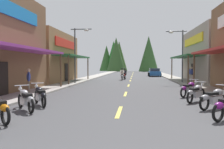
# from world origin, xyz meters

# --- Properties ---
(ground) EXTENTS (10.13, 89.29, 0.10)m
(ground) POSITION_xyz_m (0.00, 29.65, -0.05)
(ground) COLOR #424244
(sidewalk_left) EXTENTS (2.11, 89.29, 0.12)m
(sidewalk_left) POSITION_xyz_m (-6.12, 29.65, 0.06)
(sidewalk_left) COLOR #9E9991
(sidewalk_left) RESTS_ON ground
(sidewalk_right) EXTENTS (2.11, 89.29, 0.12)m
(sidewalk_right) POSITION_xyz_m (6.12, 29.65, 0.06)
(sidewalk_right) COLOR gray
(sidewalk_right) RESTS_ON ground
(centerline_dashes) EXTENTS (0.16, 62.53, 0.01)m
(centerline_dashes) POSITION_xyz_m (0.00, 32.04, 0.01)
(centerline_dashes) COLOR #E0C64C
(centerline_dashes) RESTS_ON ground
(storefront_left_far) EXTENTS (8.73, 10.16, 5.52)m
(storefront_left_far) POSITION_xyz_m (-10.60, 23.80, 2.76)
(storefront_left_far) COLOR olive
(storefront_left_far) RESTS_ON ground
(streetlamp_left) EXTENTS (2.11, 0.30, 5.62)m
(streetlamp_left) POSITION_xyz_m (-5.12, 21.30, 3.71)
(streetlamp_left) COLOR #474C51
(streetlamp_left) RESTS_ON ground
(streetlamp_right) EXTENTS (2.11, 0.30, 5.50)m
(streetlamp_right) POSITION_xyz_m (5.12, 22.90, 3.65)
(streetlamp_right) COLOR #474C51
(streetlamp_right) RESTS_ON ground
(motorcycle_parked_right_1) EXTENTS (1.74, 1.41, 1.04)m
(motorcycle_parked_right_1) POSITION_xyz_m (4.07, 8.70, 0.49)
(motorcycle_parked_right_1) COLOR black
(motorcycle_parked_right_1) RESTS_ON ground
(motorcycle_parked_right_2) EXTENTS (1.37, 1.77, 1.04)m
(motorcycle_parked_right_2) POSITION_xyz_m (3.75, 10.59, 0.49)
(motorcycle_parked_right_2) COLOR black
(motorcycle_parked_right_2) RESTS_ON ground
(motorcycle_parked_right_3) EXTENTS (1.46, 1.70, 1.04)m
(motorcycle_parked_right_3) POSITION_xyz_m (3.88, 12.64, 0.49)
(motorcycle_parked_right_3) COLOR black
(motorcycle_parked_right_3) RESTS_ON ground
(motorcycle_parked_left_2) EXTENTS (1.51, 1.66, 1.04)m
(motorcycle_parked_left_2) POSITION_xyz_m (-3.89, 7.52, 0.49)
(motorcycle_parked_left_2) COLOR black
(motorcycle_parked_left_2) RESTS_ON ground
(motorcycle_parked_left_3) EXTENTS (1.33, 1.80, 1.04)m
(motorcycle_parked_left_3) POSITION_xyz_m (-3.81, 8.80, 0.49)
(motorcycle_parked_left_3) COLOR black
(motorcycle_parked_left_3) RESTS_ON ground
(rider_cruising_lead) EXTENTS (0.60, 2.14, 1.57)m
(rider_cruising_lead) POSITION_xyz_m (-1.08, 28.05, 0.66)
(rider_cruising_lead) COLOR black
(rider_cruising_lead) RESTS_ON ground
(rider_cruising_trailing) EXTENTS (0.60, 2.14, 1.57)m
(rider_cruising_trailing) POSITION_xyz_m (-0.80, 29.57, 0.66)
(rider_cruising_trailing) COLOR black
(rider_cruising_trailing) RESTS_ON ground
(pedestrian_by_shop) EXTENTS (0.44, 0.44, 1.75)m
(pedestrian_by_shop) POSITION_xyz_m (6.65, 24.01, 1.02)
(pedestrian_by_shop) COLOR #B2A599
(pedestrian_by_shop) RESTS_ON ground
(pedestrian_browsing) EXTENTS (0.41, 0.51, 1.69)m
(pedestrian_browsing) POSITION_xyz_m (-6.25, 12.73, 0.98)
(pedestrian_browsing) COLOR #726659
(pedestrian_browsing) RESTS_ON ground
(parked_car_curbside) EXTENTS (2.07, 4.30, 1.40)m
(parked_car_curbside) POSITION_xyz_m (3.86, 38.69, 0.69)
(parked_car_curbside) COLOR #1E4C8C
(parked_car_curbside) RESTS_ON ground
(treeline_backdrop) EXTENTS (19.50, 11.10, 11.10)m
(treeline_backdrop) POSITION_xyz_m (-3.54, 74.32, 5.17)
(treeline_backdrop) COLOR #2A4D23
(treeline_backdrop) RESTS_ON ground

